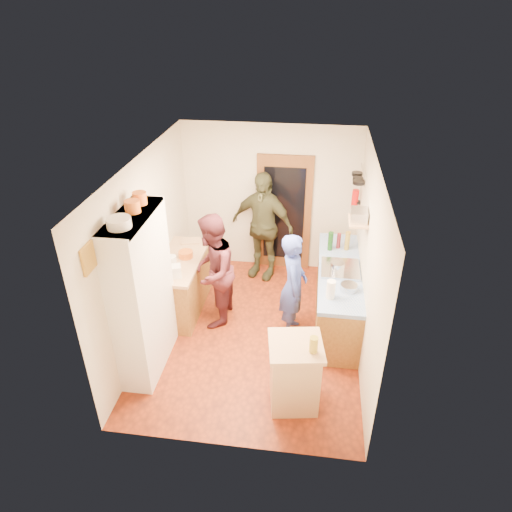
% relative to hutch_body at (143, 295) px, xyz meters
% --- Properties ---
extents(floor, '(3.00, 4.00, 0.02)m').
position_rel_hutch_body_xyz_m(floor, '(1.30, 0.80, -1.11)').
color(floor, maroon).
rests_on(floor, ground).
extents(ceiling, '(3.00, 4.00, 0.02)m').
position_rel_hutch_body_xyz_m(ceiling, '(1.30, 0.80, 1.51)').
color(ceiling, silver).
rests_on(ceiling, ground).
extents(wall_back, '(3.00, 0.02, 2.60)m').
position_rel_hutch_body_xyz_m(wall_back, '(1.30, 2.81, 0.20)').
color(wall_back, beige).
rests_on(wall_back, ground).
extents(wall_front, '(3.00, 0.02, 2.60)m').
position_rel_hutch_body_xyz_m(wall_front, '(1.30, -1.21, 0.20)').
color(wall_front, beige).
rests_on(wall_front, ground).
extents(wall_left, '(0.02, 4.00, 2.60)m').
position_rel_hutch_body_xyz_m(wall_left, '(-0.21, 0.80, 0.20)').
color(wall_left, beige).
rests_on(wall_left, ground).
extents(wall_right, '(0.02, 4.00, 2.60)m').
position_rel_hutch_body_xyz_m(wall_right, '(2.81, 0.80, 0.20)').
color(wall_right, beige).
rests_on(wall_right, ground).
extents(door_frame, '(0.95, 0.06, 2.10)m').
position_rel_hutch_body_xyz_m(door_frame, '(1.55, 2.77, -0.05)').
color(door_frame, brown).
rests_on(door_frame, ground).
extents(door_glass, '(0.70, 0.02, 1.70)m').
position_rel_hutch_body_xyz_m(door_glass, '(1.55, 2.74, -0.05)').
color(door_glass, black).
rests_on(door_glass, door_frame).
extents(hutch_body, '(0.40, 1.20, 2.20)m').
position_rel_hutch_body_xyz_m(hutch_body, '(0.00, 0.00, 0.00)').
color(hutch_body, silver).
rests_on(hutch_body, ground).
extents(hutch_top_shelf, '(0.40, 1.14, 0.04)m').
position_rel_hutch_body_xyz_m(hutch_top_shelf, '(0.00, 0.00, 1.08)').
color(hutch_top_shelf, silver).
rests_on(hutch_top_shelf, hutch_body).
extents(plate_stack, '(0.27, 0.27, 0.11)m').
position_rel_hutch_body_xyz_m(plate_stack, '(0.00, -0.32, 1.16)').
color(plate_stack, white).
rests_on(plate_stack, hutch_top_shelf).
extents(orange_pot_a, '(0.18, 0.18, 0.14)m').
position_rel_hutch_body_xyz_m(orange_pot_a, '(0.00, 0.08, 1.17)').
color(orange_pot_a, orange).
rests_on(orange_pot_a, hutch_top_shelf).
extents(orange_pot_b, '(0.17, 0.17, 0.15)m').
position_rel_hutch_body_xyz_m(orange_pot_b, '(0.00, 0.32, 1.18)').
color(orange_pot_b, orange).
rests_on(orange_pot_b, hutch_top_shelf).
extents(left_counter_base, '(0.60, 1.40, 0.85)m').
position_rel_hutch_body_xyz_m(left_counter_base, '(0.10, 1.25, -0.68)').
color(left_counter_base, olive).
rests_on(left_counter_base, ground).
extents(left_counter_top, '(0.64, 1.44, 0.05)m').
position_rel_hutch_body_xyz_m(left_counter_top, '(0.10, 1.25, -0.23)').
color(left_counter_top, tan).
rests_on(left_counter_top, left_counter_base).
extents(toaster, '(0.27, 0.23, 0.18)m').
position_rel_hutch_body_xyz_m(toaster, '(0.15, 0.75, -0.11)').
color(toaster, white).
rests_on(toaster, left_counter_top).
extents(kettle, '(0.18, 0.18, 0.16)m').
position_rel_hutch_body_xyz_m(kettle, '(0.05, 1.04, -0.12)').
color(kettle, white).
rests_on(kettle, left_counter_top).
extents(orange_bowl, '(0.25, 0.25, 0.10)m').
position_rel_hutch_body_xyz_m(orange_bowl, '(0.18, 1.32, -0.15)').
color(orange_bowl, orange).
rests_on(orange_bowl, left_counter_top).
extents(chopping_board, '(0.34, 0.28, 0.02)m').
position_rel_hutch_body_xyz_m(chopping_board, '(0.12, 1.82, -0.19)').
color(chopping_board, tan).
rests_on(chopping_board, left_counter_top).
extents(right_counter_base, '(0.60, 2.20, 0.84)m').
position_rel_hutch_body_xyz_m(right_counter_base, '(2.50, 1.30, -0.68)').
color(right_counter_base, olive).
rests_on(right_counter_base, ground).
extents(right_counter_top, '(0.62, 2.22, 0.06)m').
position_rel_hutch_body_xyz_m(right_counter_top, '(2.50, 1.30, -0.23)').
color(right_counter_top, blue).
rests_on(right_counter_top, right_counter_base).
extents(hob, '(0.55, 0.58, 0.04)m').
position_rel_hutch_body_xyz_m(hob, '(2.50, 1.27, -0.18)').
color(hob, silver).
rests_on(hob, right_counter_top).
extents(pot_on_hob, '(0.20, 0.20, 0.13)m').
position_rel_hutch_body_xyz_m(pot_on_hob, '(2.45, 1.18, -0.10)').
color(pot_on_hob, silver).
rests_on(pot_on_hob, hob).
extents(bottle_a, '(0.08, 0.08, 0.31)m').
position_rel_hutch_body_xyz_m(bottle_a, '(2.35, 1.85, -0.05)').
color(bottle_a, '#143F14').
rests_on(bottle_a, right_counter_top).
extents(bottle_b, '(0.07, 0.07, 0.25)m').
position_rel_hutch_body_xyz_m(bottle_b, '(2.48, 1.93, -0.07)').
color(bottle_b, '#591419').
rests_on(bottle_b, right_counter_top).
extents(bottle_c, '(0.08, 0.08, 0.31)m').
position_rel_hutch_body_xyz_m(bottle_c, '(2.61, 1.89, -0.05)').
color(bottle_c, olive).
rests_on(bottle_c, right_counter_top).
extents(paper_towel, '(0.13, 0.13, 0.26)m').
position_rel_hutch_body_xyz_m(paper_towel, '(2.35, 0.54, -0.07)').
color(paper_towel, white).
rests_on(paper_towel, right_counter_top).
extents(mixing_bowl, '(0.25, 0.25, 0.09)m').
position_rel_hutch_body_xyz_m(mixing_bowl, '(2.60, 0.76, -0.16)').
color(mixing_bowl, silver).
rests_on(mixing_bowl, right_counter_top).
extents(island_base, '(0.63, 0.63, 0.86)m').
position_rel_hutch_body_xyz_m(island_base, '(1.96, -0.45, -0.67)').
color(island_base, tan).
rests_on(island_base, ground).
extents(island_top, '(0.71, 0.71, 0.05)m').
position_rel_hutch_body_xyz_m(island_top, '(1.96, -0.45, -0.22)').
color(island_top, tan).
rests_on(island_top, island_base).
extents(cutting_board, '(0.39, 0.33, 0.02)m').
position_rel_hutch_body_xyz_m(cutting_board, '(1.90, -0.41, -0.21)').
color(cutting_board, white).
rests_on(cutting_board, island_top).
extents(oil_jar, '(0.11, 0.11, 0.20)m').
position_rel_hutch_body_xyz_m(oil_jar, '(2.16, -0.54, -0.09)').
color(oil_jar, '#AD9E2D').
rests_on(oil_jar, island_top).
extents(pan_rail, '(0.02, 0.65, 0.02)m').
position_rel_hutch_body_xyz_m(pan_rail, '(2.76, 2.33, 0.95)').
color(pan_rail, silver).
rests_on(pan_rail, wall_right).
extents(pan_hang_a, '(0.18, 0.18, 0.05)m').
position_rel_hutch_body_xyz_m(pan_hang_a, '(2.70, 2.15, 0.82)').
color(pan_hang_a, black).
rests_on(pan_hang_a, pan_rail).
extents(pan_hang_b, '(0.16, 0.16, 0.05)m').
position_rel_hutch_body_xyz_m(pan_hang_b, '(2.70, 2.35, 0.80)').
color(pan_hang_b, black).
rests_on(pan_hang_b, pan_rail).
extents(pan_hang_c, '(0.17, 0.17, 0.05)m').
position_rel_hutch_body_xyz_m(pan_hang_c, '(2.70, 2.55, 0.81)').
color(pan_hang_c, black).
rests_on(pan_hang_c, pan_rail).
extents(wall_shelf, '(0.26, 0.42, 0.03)m').
position_rel_hutch_body_xyz_m(wall_shelf, '(2.67, 1.25, 0.60)').
color(wall_shelf, tan).
rests_on(wall_shelf, wall_right).
extents(radio, '(0.23, 0.31, 0.15)m').
position_rel_hutch_body_xyz_m(radio, '(2.67, 1.25, 0.69)').
color(radio, silver).
rests_on(radio, wall_shelf).
extents(ext_bracket, '(0.06, 0.10, 0.04)m').
position_rel_hutch_body_xyz_m(ext_bracket, '(2.77, 2.50, 0.35)').
color(ext_bracket, black).
rests_on(ext_bracket, wall_right).
extents(fire_extinguisher, '(0.11, 0.11, 0.32)m').
position_rel_hutch_body_xyz_m(fire_extinguisher, '(2.71, 2.50, 0.40)').
color(fire_extinguisher, red).
rests_on(fire_extinguisher, wall_right).
extents(picture_frame, '(0.03, 0.25, 0.30)m').
position_rel_hutch_body_xyz_m(picture_frame, '(-0.18, -0.75, 0.95)').
color(picture_frame, gold).
rests_on(picture_frame, wall_left).
extents(person_hob, '(0.41, 0.60, 1.60)m').
position_rel_hutch_body_xyz_m(person_hob, '(1.88, 0.90, -0.30)').
color(person_hob, '#3346A2').
rests_on(person_hob, ground).
extents(person_left, '(0.69, 0.87, 1.76)m').
position_rel_hutch_body_xyz_m(person_left, '(0.69, 1.05, -0.22)').
color(person_left, '#491D24').
rests_on(person_left, ground).
extents(person_back, '(1.21, 0.80, 1.91)m').
position_rel_hutch_body_xyz_m(person_back, '(1.22, 2.42, -0.14)').
color(person_back, '#373822').
rests_on(person_back, ground).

